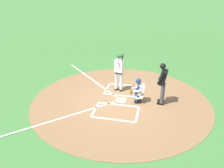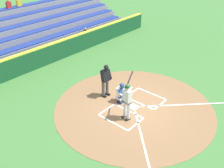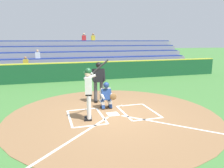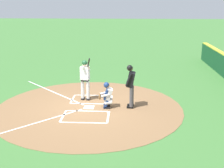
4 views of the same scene
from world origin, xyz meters
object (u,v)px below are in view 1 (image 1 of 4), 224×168
Objects in this scene: catcher at (138,90)px; plate_umpire at (163,81)px; batter at (119,70)px; baseball at (138,109)px.

catcher is 1.13m from plate_umpire.
batter is 1.88× the size of catcher.
plate_umpire reaches higher than catcher.
plate_umpire is at bearing -84.73° from catcher.
plate_umpire is 1.60m from baseball.
catcher reaches higher than baseball.
plate_umpire is (0.09, -1.01, 0.49)m from catcher.
baseball is (-0.79, 0.93, -1.04)m from plate_umpire.
plate_umpire is (-0.83, -2.06, -0.02)m from batter.
catcher is at bearing 6.96° from baseball.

